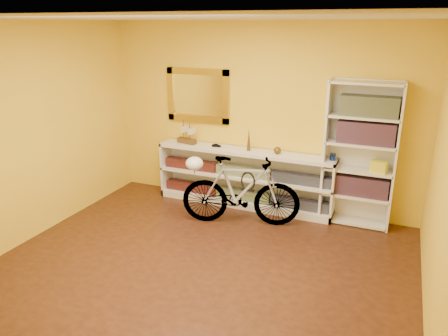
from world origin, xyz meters
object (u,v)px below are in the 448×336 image
at_px(console_unit, 244,178).
at_px(bookcase, 360,155).
at_px(bicycle, 241,191).
at_px(helmet, 194,164).

distance_m(console_unit, bookcase, 1.65).
height_order(bookcase, bicycle, bookcase).
bearing_deg(helmet, bicycle, 15.69).
relative_size(bookcase, bicycle, 1.19).
xyz_separation_m(console_unit, helmet, (-0.41, -0.75, 0.40)).
relative_size(console_unit, bookcase, 1.37).
xyz_separation_m(console_unit, bicycle, (0.17, -0.59, 0.04)).
relative_size(console_unit, helmet, 11.07).
xyz_separation_m(bicycle, helmet, (-0.59, -0.16, 0.36)).
bearing_deg(helmet, bookcase, 21.51).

